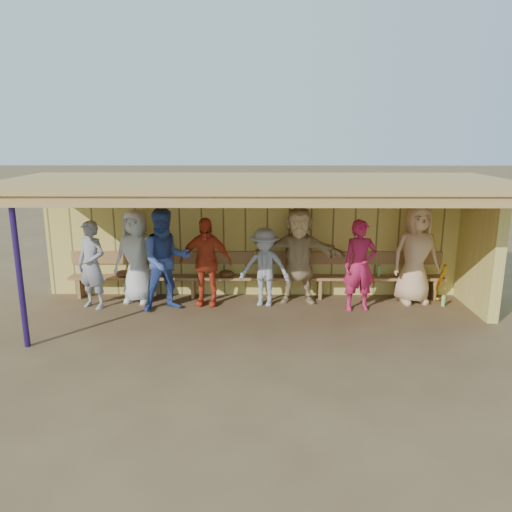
% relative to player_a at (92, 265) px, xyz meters
% --- Properties ---
extents(ground, '(90.00, 90.00, 0.00)m').
position_rel_player_a_xyz_m(ground, '(3.12, -0.43, -0.85)').
color(ground, brown).
rests_on(ground, ground).
extents(player_a, '(0.73, 0.62, 1.70)m').
position_rel_player_a_xyz_m(player_a, '(0.00, 0.00, 0.00)').
color(player_a, gray).
rests_on(player_a, ground).
extents(player_b, '(1.01, 0.77, 1.86)m').
position_rel_player_a_xyz_m(player_b, '(0.77, 0.38, 0.08)').
color(player_b, silver).
rests_on(player_b, ground).
extents(player_c, '(1.15, 1.04, 1.94)m').
position_rel_player_a_xyz_m(player_c, '(1.44, -0.10, 0.12)').
color(player_c, '#364E96').
rests_on(player_c, ground).
extents(player_d, '(1.05, 0.52, 1.73)m').
position_rel_player_a_xyz_m(player_d, '(2.14, 0.20, 0.02)').
color(player_d, red).
rests_on(player_d, ground).
extents(player_e, '(1.08, 0.75, 1.53)m').
position_rel_player_a_xyz_m(player_e, '(3.29, 0.16, -0.08)').
color(player_e, gray).
rests_on(player_e, ground).
extents(player_f, '(1.80, 0.68, 1.91)m').
position_rel_player_a_xyz_m(player_f, '(3.96, 0.38, 0.11)').
color(player_f, tan).
rests_on(player_f, ground).
extents(player_g, '(0.67, 0.48, 1.73)m').
position_rel_player_a_xyz_m(player_g, '(5.07, -0.08, 0.02)').
color(player_g, '#BD1E4B').
rests_on(player_g, ground).
extents(player_h, '(1.04, 0.77, 1.94)m').
position_rel_player_a_xyz_m(player_h, '(6.24, 0.38, 0.12)').
color(player_h, '#DDAB7C').
rests_on(player_h, ground).
extents(dugout_structure, '(8.80, 3.20, 2.50)m').
position_rel_player_a_xyz_m(dugout_structure, '(3.51, 0.25, 0.85)').
color(dugout_structure, '#DDC65E').
rests_on(dugout_structure, ground).
extents(bench, '(7.60, 0.34, 0.93)m').
position_rel_player_a_xyz_m(bench, '(3.12, 0.68, -0.32)').
color(bench, '#A67847').
rests_on(bench, ground).
extents(dugout_equipment, '(6.57, 0.62, 0.80)m').
position_rel_player_a_xyz_m(dugout_equipment, '(2.22, 0.55, -0.36)').
color(dugout_equipment, orange).
rests_on(dugout_equipment, ground).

